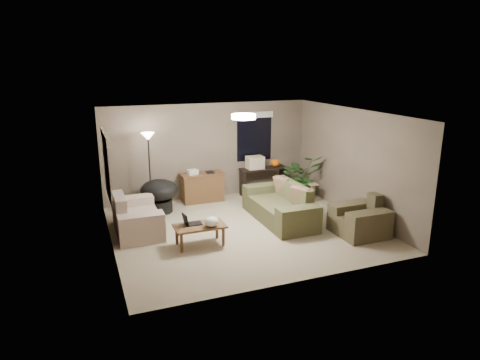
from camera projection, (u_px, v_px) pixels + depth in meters
name	position (u px, v px, depth m)	size (l,w,h in m)	color
room_shell	(243.00, 173.00, 9.00)	(5.50, 5.50, 5.50)	tan
main_sofa	(281.00, 208.00, 9.79)	(0.95, 2.20, 0.85)	#454529
throw_pillows	(291.00, 192.00, 9.78)	(0.39, 1.40, 0.47)	#8C7251
loveseat	(136.00, 219.00, 9.07)	(0.90, 1.60, 0.85)	beige
armchair	(360.00, 221.00, 8.96)	(0.95, 1.00, 0.85)	#453E29
coffee_table	(200.00, 228.00, 8.40)	(1.00, 0.55, 0.42)	brown
laptop	(190.00, 222.00, 8.40)	(0.38, 0.24, 0.24)	black
plastic_bag	(212.00, 222.00, 8.29)	(0.28, 0.25, 0.20)	white
desk	(202.00, 187.00, 11.09)	(1.10, 0.50, 0.75)	brown
desk_papers	(196.00, 172.00, 10.91)	(0.68, 0.28, 0.12)	silver
console_table	(263.00, 179.00, 11.66)	(1.30, 0.40, 0.75)	black
pumpkin	(275.00, 163.00, 11.67)	(0.26, 0.26, 0.21)	orange
cardboard_box	(255.00, 163.00, 11.44)	(0.44, 0.33, 0.33)	beige
papasan_chair	(159.00, 193.00, 10.27)	(1.13, 1.13, 0.80)	black
floor_lamp	(148.00, 146.00, 10.13)	(0.32, 0.32, 1.91)	black
ceiling_fixture	(244.00, 117.00, 8.68)	(0.50, 0.50, 0.10)	white
houseplant	(300.00, 181.00, 11.30)	(1.08, 1.20, 0.93)	#2D5923
cat_scratching_post	(313.00, 195.00, 11.02)	(0.32, 0.32, 0.50)	tan
window_left	(105.00, 155.00, 8.18)	(0.05, 1.56, 1.33)	black
window_back	(254.00, 128.00, 11.54)	(1.06, 0.05, 1.33)	black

